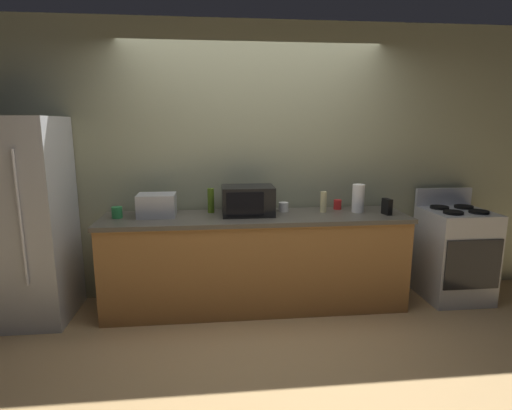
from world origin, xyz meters
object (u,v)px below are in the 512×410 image
(bottle_olive_oil, at_px, (211,201))
(bottle_hand_soap, at_px, (323,202))
(cordless_phone, at_px, (387,207))
(mug_green, at_px, (117,212))
(refrigerator, at_px, (24,221))
(mug_white, at_px, (284,207))
(toaster_oven, at_px, (157,205))
(microwave, at_px, (248,200))
(mug_red, at_px, (337,204))
(stove_range, at_px, (454,253))
(paper_towel_roll, at_px, (358,198))

(bottle_olive_oil, bearing_deg, bottle_hand_soap, -4.99)
(cordless_phone, bearing_deg, mug_green, 166.48)
(refrigerator, relative_size, mug_white, 19.08)
(toaster_oven, distance_m, bottle_hand_soap, 1.57)
(toaster_oven, distance_m, cordless_phone, 2.14)
(mug_white, relative_size, mug_green, 0.92)
(bottle_olive_oil, bearing_deg, microwave, -20.48)
(mug_green, bearing_deg, toaster_oven, 3.65)
(refrigerator, height_order, bottle_hand_soap, refrigerator)
(bottle_olive_oil, height_order, mug_green, bottle_olive_oil)
(mug_green, distance_m, mug_red, 2.11)
(toaster_oven, xyz_separation_m, mug_white, (1.19, 0.09, -0.06))
(stove_range, bearing_deg, cordless_phone, -173.87)
(cordless_phone, xyz_separation_m, bottle_olive_oil, (-1.64, 0.26, 0.04))
(refrigerator, bearing_deg, cordless_phone, -1.45)
(refrigerator, bearing_deg, stove_range, 0.00)
(microwave, relative_size, paper_towel_roll, 1.78)
(microwave, relative_size, mug_red, 5.11)
(refrigerator, distance_m, bottle_olive_oil, 1.65)
(mug_green, bearing_deg, mug_red, 4.48)
(refrigerator, xyz_separation_m, mug_white, (2.33, 0.15, 0.04))
(refrigerator, relative_size, mug_green, 17.64)
(paper_towel_roll, bearing_deg, bottle_hand_soap, 174.50)
(mug_green, bearing_deg, mug_white, 4.01)
(paper_towel_roll, bearing_deg, cordless_phone, -29.73)
(stove_range, bearing_deg, bottle_hand_soap, 176.49)
(bottle_olive_oil, relative_size, mug_white, 2.49)
(cordless_phone, relative_size, mug_white, 1.59)
(paper_towel_roll, bearing_deg, mug_white, 172.30)
(mug_white, bearing_deg, refrigerator, -176.42)
(bottle_hand_soap, xyz_separation_m, mug_green, (-1.92, -0.04, -0.05))
(bottle_hand_soap, relative_size, mug_green, 1.96)
(paper_towel_roll, relative_size, mug_red, 2.87)
(bottle_olive_oil, xyz_separation_m, mug_white, (0.70, -0.03, -0.07))
(refrigerator, height_order, paper_towel_roll, refrigerator)
(stove_range, height_order, bottle_olive_oil, bottle_olive_oil)
(toaster_oven, distance_m, bottle_olive_oil, 0.51)
(microwave, xyz_separation_m, bottle_olive_oil, (-0.34, 0.13, -0.02))
(stove_range, distance_m, microwave, 2.15)
(microwave, height_order, toaster_oven, microwave)
(refrigerator, distance_m, stove_range, 4.07)
(cordless_phone, relative_size, mug_green, 1.47)
(microwave, distance_m, toaster_oven, 0.84)
(toaster_oven, bearing_deg, mug_white, 4.12)
(mug_red, bearing_deg, stove_range, -9.89)
(bottle_hand_soap, bearing_deg, paper_towel_roll, -5.50)
(refrigerator, relative_size, stove_range, 1.67)
(bottle_olive_oil, relative_size, mug_green, 2.31)
(mug_red, bearing_deg, bottle_hand_soap, -145.97)
(microwave, height_order, bottle_olive_oil, microwave)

